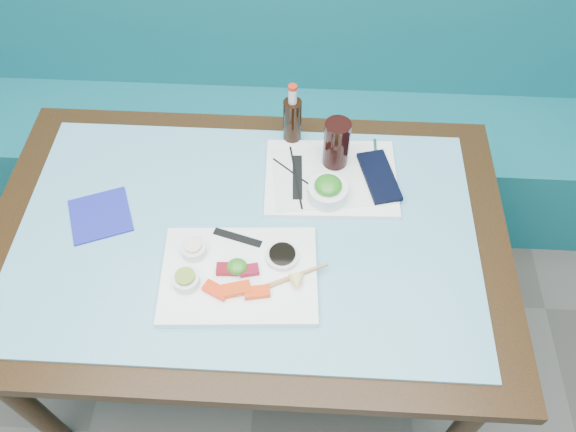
{
  "coord_description": "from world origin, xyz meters",
  "views": [
    {
      "loc": [
        0.16,
        0.61,
        1.99
      ],
      "look_at": [
        0.11,
        1.48,
        0.8
      ],
      "focal_mm": 35.0,
      "sensor_mm": 36.0,
      "label": 1
    }
  ],
  "objects_px": {
    "serving_tray": "(331,178)",
    "blue_napkin": "(100,215)",
    "booth_bench": "(272,116)",
    "dining_table": "(248,251)",
    "cola_glass": "(336,144)",
    "sashimi_plate": "(239,275)",
    "cola_bottle_body": "(292,122)",
    "seaweed_bowl": "(328,192)"
  },
  "relations": [
    {
      "from": "serving_tray",
      "to": "cola_glass",
      "type": "bearing_deg",
      "value": 77.65
    },
    {
      "from": "seaweed_bowl",
      "to": "booth_bench",
      "type": "bearing_deg",
      "value": 106.52
    },
    {
      "from": "booth_bench",
      "to": "serving_tray",
      "type": "bearing_deg",
      "value": -70.89
    },
    {
      "from": "cola_bottle_body",
      "to": "seaweed_bowl",
      "type": "bearing_deg",
      "value": -64.3
    },
    {
      "from": "cola_glass",
      "to": "blue_napkin",
      "type": "xyz_separation_m",
      "value": [
        -0.63,
        -0.22,
        -0.09
      ]
    },
    {
      "from": "dining_table",
      "to": "cola_bottle_body",
      "type": "distance_m",
      "value": 0.4
    },
    {
      "from": "blue_napkin",
      "to": "dining_table",
      "type": "bearing_deg",
      "value": -4.56
    },
    {
      "from": "sashimi_plate",
      "to": "blue_napkin",
      "type": "bearing_deg",
      "value": 153.59
    },
    {
      "from": "booth_bench",
      "to": "cola_glass",
      "type": "xyz_separation_m",
      "value": [
        0.23,
        -0.59,
        0.47
      ]
    },
    {
      "from": "sashimi_plate",
      "to": "seaweed_bowl",
      "type": "distance_m",
      "value": 0.34
    },
    {
      "from": "booth_bench",
      "to": "cola_bottle_body",
      "type": "height_order",
      "value": "booth_bench"
    },
    {
      "from": "blue_napkin",
      "to": "cola_glass",
      "type": "bearing_deg",
      "value": 19.01
    },
    {
      "from": "seaweed_bowl",
      "to": "cola_glass",
      "type": "xyz_separation_m",
      "value": [
        0.02,
        0.13,
        0.05
      ]
    },
    {
      "from": "seaweed_bowl",
      "to": "sashimi_plate",
      "type": "bearing_deg",
      "value": -130.02
    },
    {
      "from": "serving_tray",
      "to": "blue_napkin",
      "type": "xyz_separation_m",
      "value": [
        -0.62,
        -0.16,
        -0.0
      ]
    },
    {
      "from": "dining_table",
      "to": "cola_bottle_body",
      "type": "bearing_deg",
      "value": 72.87
    },
    {
      "from": "cola_glass",
      "to": "blue_napkin",
      "type": "distance_m",
      "value": 0.68
    },
    {
      "from": "dining_table",
      "to": "serving_tray",
      "type": "height_order",
      "value": "serving_tray"
    },
    {
      "from": "sashimi_plate",
      "to": "cola_glass",
      "type": "relative_size",
      "value": 2.56
    },
    {
      "from": "booth_bench",
      "to": "blue_napkin",
      "type": "xyz_separation_m",
      "value": [
        -0.4,
        -0.81,
        0.39
      ]
    },
    {
      "from": "cola_glass",
      "to": "cola_bottle_body",
      "type": "bearing_deg",
      "value": 143.85
    },
    {
      "from": "sashimi_plate",
      "to": "serving_tray",
      "type": "bearing_deg",
      "value": 52.42
    },
    {
      "from": "blue_napkin",
      "to": "seaweed_bowl",
      "type": "bearing_deg",
      "value": 8.2
    },
    {
      "from": "booth_bench",
      "to": "dining_table",
      "type": "relative_size",
      "value": 2.14
    },
    {
      "from": "cola_glass",
      "to": "cola_bottle_body",
      "type": "height_order",
      "value": "cola_glass"
    },
    {
      "from": "blue_napkin",
      "to": "booth_bench",
      "type": "bearing_deg",
      "value": 63.61
    },
    {
      "from": "sashimi_plate",
      "to": "cola_glass",
      "type": "height_order",
      "value": "cola_glass"
    },
    {
      "from": "cola_bottle_body",
      "to": "serving_tray",
      "type": "bearing_deg",
      "value": -51.6
    },
    {
      "from": "booth_bench",
      "to": "cola_bottle_body",
      "type": "distance_m",
      "value": 0.68
    },
    {
      "from": "seaweed_bowl",
      "to": "cola_glass",
      "type": "relative_size",
      "value": 0.72
    },
    {
      "from": "dining_table",
      "to": "sashimi_plate",
      "type": "xyz_separation_m",
      "value": [
        -0.0,
        -0.14,
        0.1
      ]
    },
    {
      "from": "dining_table",
      "to": "booth_bench",
      "type": "bearing_deg",
      "value": 90.0
    },
    {
      "from": "cola_glass",
      "to": "cola_bottle_body",
      "type": "xyz_separation_m",
      "value": [
        -0.13,
        0.09,
        -0.01
      ]
    },
    {
      "from": "dining_table",
      "to": "sashimi_plate",
      "type": "bearing_deg",
      "value": -91.33
    },
    {
      "from": "sashimi_plate",
      "to": "blue_napkin",
      "type": "distance_m",
      "value": 0.43
    },
    {
      "from": "serving_tray",
      "to": "cola_bottle_body",
      "type": "distance_m",
      "value": 0.2
    },
    {
      "from": "booth_bench",
      "to": "dining_table",
      "type": "bearing_deg",
      "value": -90.0
    },
    {
      "from": "serving_tray",
      "to": "blue_napkin",
      "type": "bearing_deg",
      "value": -167.37
    },
    {
      "from": "blue_napkin",
      "to": "serving_tray",
      "type": "bearing_deg",
      "value": 14.68
    },
    {
      "from": "seaweed_bowl",
      "to": "serving_tray",
      "type": "bearing_deg",
      "value": 82.41
    },
    {
      "from": "dining_table",
      "to": "serving_tray",
      "type": "xyz_separation_m",
      "value": [
        0.22,
        0.2,
        0.1
      ]
    },
    {
      "from": "booth_bench",
      "to": "sashimi_plate",
      "type": "relative_size",
      "value": 7.75
    }
  ]
}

